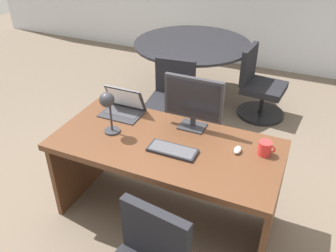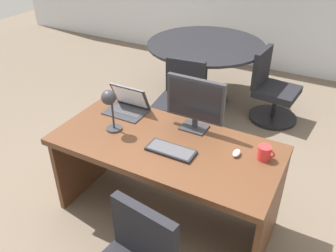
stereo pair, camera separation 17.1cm
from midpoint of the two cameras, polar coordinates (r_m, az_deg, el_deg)
name	(u,v)px [view 1 (the left image)]	position (r m, az deg, el deg)	size (l,w,h in m)	color
ground	(219,127)	(4.15, 6.96, -0.18)	(12.00, 12.00, 0.00)	#6B5B4C
desk	(168,160)	(2.72, -1.78, -5.57)	(1.66, 0.79, 0.74)	#56331E
monitor	(193,100)	(2.63, 2.24, 4.09)	(0.45, 0.16, 0.41)	#2D2D33
laptop	(124,105)	(2.95, -8.73, 3.35)	(0.33, 0.25, 0.22)	#2D2D33
keyboard	(173,150)	(2.48, -1.24, -3.95)	(0.35, 0.15, 0.02)	black
mouse	(238,150)	(2.50, 9.18, -3.84)	(0.05, 0.09, 0.04)	silver
desk_lamp	(108,105)	(2.60, -11.50, 3.31)	(0.12, 0.14, 0.34)	#2D2D33
coffee_mug	(265,148)	(2.50, 13.41, -3.53)	(0.12, 0.09, 0.10)	red
meeting_table	(192,56)	(4.53, 2.76, 11.07)	(1.44, 1.44, 0.75)	black
meeting_chair_near	(259,90)	(4.35, 13.28, 5.65)	(0.56, 0.56, 0.83)	black
meeting_chair_far	(171,107)	(3.86, -0.82, 3.04)	(0.56, 0.56, 0.82)	black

